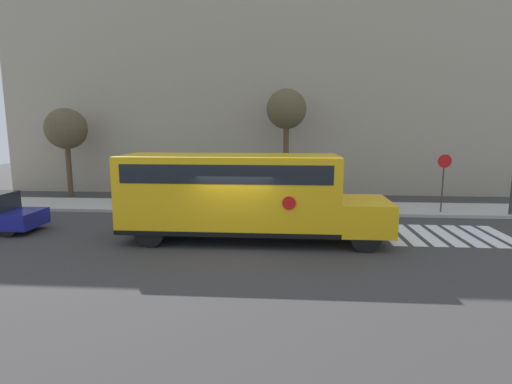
# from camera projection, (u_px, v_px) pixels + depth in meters

# --- Properties ---
(ground_plane) EXTENTS (60.00, 60.00, 0.00)m
(ground_plane) POSITION_uv_depth(u_px,v_px,m) (237.00, 246.00, 13.88)
(ground_plane) COLOR #3A3838
(sidewalk_strip) EXTENTS (44.00, 3.00, 0.15)m
(sidewalk_strip) POSITION_uv_depth(u_px,v_px,m) (252.00, 207.00, 20.26)
(sidewalk_strip) COLOR #B2ADA3
(sidewalk_strip) RESTS_ON ground
(building_backdrop) EXTENTS (32.00, 4.00, 12.38)m
(building_backdrop) POSITION_uv_depth(u_px,v_px,m) (261.00, 94.00, 25.68)
(building_backdrop) COLOR #9E937F
(building_backdrop) RESTS_ON ground
(crosswalk_stripes) EXTENTS (4.70, 3.20, 0.01)m
(crosswalk_stripes) POSITION_uv_depth(u_px,v_px,m) (445.00, 235.00, 15.27)
(crosswalk_stripes) COLOR white
(crosswalk_stripes) RESTS_ON ground
(school_bus) EXTENTS (9.49, 2.57, 3.11)m
(school_bus) POSITION_uv_depth(u_px,v_px,m) (240.00, 192.00, 14.32)
(school_bus) COLOR yellow
(school_bus) RESTS_ON ground
(stop_sign) EXTENTS (0.62, 0.10, 2.85)m
(stop_sign) POSITION_uv_depth(u_px,v_px,m) (443.00, 176.00, 18.47)
(stop_sign) COLOR #38383A
(stop_sign) RESTS_ON ground
(tree_near_sidewalk) EXTENTS (2.19, 2.19, 6.17)m
(tree_near_sidewalk) POSITION_uv_depth(u_px,v_px,m) (286.00, 111.00, 21.87)
(tree_near_sidewalk) COLOR brown
(tree_near_sidewalk) RESTS_ON ground
(tree_far_sidewalk) EXTENTS (2.36, 2.36, 5.18)m
(tree_far_sidewalk) POSITION_uv_depth(u_px,v_px,m) (66.00, 129.00, 23.01)
(tree_far_sidewalk) COLOR brown
(tree_far_sidewalk) RESTS_ON ground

